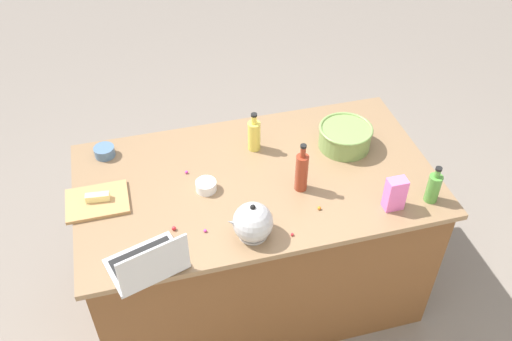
{
  "coord_description": "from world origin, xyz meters",
  "views": [
    {
      "loc": [
        0.52,
        1.96,
        2.77
      ],
      "look_at": [
        0.0,
        0.0,
        0.95
      ],
      "focal_mm": 39.05,
      "sensor_mm": 36.0,
      "label": 1
    }
  ],
  "objects_px": {
    "laptop": "(149,264)",
    "ramekin_medium": "(206,186)",
    "cutting_board": "(97,201)",
    "ramekin_small": "(105,152)",
    "butter_stick_left": "(97,197)",
    "candy_bag": "(395,194)",
    "bottle_soy": "(302,171)",
    "bottle_oil": "(254,135)",
    "kettle": "(253,222)",
    "bottle_olive": "(434,187)",
    "mixing_bowl_large": "(345,136)"
  },
  "relations": [
    {
      "from": "kettle",
      "to": "cutting_board",
      "type": "relative_size",
      "value": 0.74
    },
    {
      "from": "kettle",
      "to": "ramekin_medium",
      "type": "xyz_separation_m",
      "value": [
        0.14,
        -0.34,
        -0.05
      ]
    },
    {
      "from": "ramekin_small",
      "to": "bottle_oil",
      "type": "bearing_deg",
      "value": 169.54
    },
    {
      "from": "butter_stick_left",
      "to": "candy_bag",
      "type": "xyz_separation_m",
      "value": [
        -1.33,
        0.38,
        0.05
      ]
    },
    {
      "from": "laptop",
      "to": "candy_bag",
      "type": "relative_size",
      "value": 2.12
    },
    {
      "from": "bottle_soy",
      "to": "ramekin_medium",
      "type": "xyz_separation_m",
      "value": [
        0.44,
        -0.11,
        -0.08
      ]
    },
    {
      "from": "butter_stick_left",
      "to": "bottle_oil",
      "type": "bearing_deg",
      "value": -166.04
    },
    {
      "from": "ramekin_small",
      "to": "ramekin_medium",
      "type": "relative_size",
      "value": 1.04
    },
    {
      "from": "bottle_oil",
      "to": "butter_stick_left",
      "type": "bearing_deg",
      "value": 13.96
    },
    {
      "from": "kettle",
      "to": "ramekin_small",
      "type": "relative_size",
      "value": 2.03
    },
    {
      "from": "bottle_olive",
      "to": "kettle",
      "type": "relative_size",
      "value": 0.94
    },
    {
      "from": "bottle_oil",
      "to": "butter_stick_left",
      "type": "height_order",
      "value": "bottle_oil"
    },
    {
      "from": "laptop",
      "to": "bottle_olive",
      "type": "relative_size",
      "value": 1.79
    },
    {
      "from": "laptop",
      "to": "ramekin_medium",
      "type": "distance_m",
      "value": 0.53
    },
    {
      "from": "ramekin_small",
      "to": "candy_bag",
      "type": "xyz_separation_m",
      "value": [
        -1.28,
        0.72,
        0.06
      ]
    },
    {
      "from": "bottle_soy",
      "to": "ramekin_small",
      "type": "xyz_separation_m",
      "value": [
        0.9,
        -0.49,
        -0.08
      ]
    },
    {
      "from": "mixing_bowl_large",
      "to": "ramekin_medium",
      "type": "bearing_deg",
      "value": 10.51
    },
    {
      "from": "bottle_soy",
      "to": "bottle_olive",
      "type": "bearing_deg",
      "value": 157.84
    },
    {
      "from": "laptop",
      "to": "bottle_oil",
      "type": "distance_m",
      "value": 0.91
    },
    {
      "from": "bottle_soy",
      "to": "laptop",
      "type": "bearing_deg",
      "value": 22.47
    },
    {
      "from": "butter_stick_left",
      "to": "cutting_board",
      "type": "bearing_deg",
      "value": 0.0
    },
    {
      "from": "laptop",
      "to": "butter_stick_left",
      "type": "distance_m",
      "value": 0.5
    },
    {
      "from": "bottle_olive",
      "to": "ramekin_small",
      "type": "height_order",
      "value": "bottle_olive"
    },
    {
      "from": "butter_stick_left",
      "to": "ramekin_medium",
      "type": "relative_size",
      "value": 1.09
    },
    {
      "from": "cutting_board",
      "to": "ramekin_small",
      "type": "xyz_separation_m",
      "value": [
        -0.06,
        -0.34,
        0.02
      ]
    },
    {
      "from": "cutting_board",
      "to": "ramekin_medium",
      "type": "relative_size",
      "value": 2.88
    },
    {
      "from": "bottle_oil",
      "to": "kettle",
      "type": "xyz_separation_m",
      "value": [
        0.16,
        0.58,
        -0.01
      ]
    },
    {
      "from": "bottle_olive",
      "to": "bottle_oil",
      "type": "xyz_separation_m",
      "value": [
        0.71,
        -0.58,
        0.01
      ]
    },
    {
      "from": "bottle_olive",
      "to": "ramekin_medium",
      "type": "distance_m",
      "value": 1.07
    },
    {
      "from": "laptop",
      "to": "candy_bag",
      "type": "height_order",
      "value": "laptop"
    },
    {
      "from": "kettle",
      "to": "ramekin_medium",
      "type": "distance_m",
      "value": 0.37
    },
    {
      "from": "laptop",
      "to": "ramekin_small",
      "type": "xyz_separation_m",
      "value": [
        0.14,
        -0.81,
        -0.02
      ]
    },
    {
      "from": "bottle_soy",
      "to": "kettle",
      "type": "distance_m",
      "value": 0.38
    },
    {
      "from": "ramekin_small",
      "to": "candy_bag",
      "type": "distance_m",
      "value": 1.47
    },
    {
      "from": "bottle_olive",
      "to": "ramekin_medium",
      "type": "xyz_separation_m",
      "value": [
        1.01,
        -0.34,
        -0.06
      ]
    },
    {
      "from": "bottle_soy",
      "to": "bottle_oil",
      "type": "height_order",
      "value": "bottle_soy"
    },
    {
      "from": "cutting_board",
      "to": "bottle_soy",
      "type": "bearing_deg",
      "value": 171.13
    },
    {
      "from": "bottle_oil",
      "to": "cutting_board",
      "type": "relative_size",
      "value": 0.76
    },
    {
      "from": "laptop",
      "to": "bottle_oil",
      "type": "height_order",
      "value": "bottle_oil"
    },
    {
      "from": "bottle_olive",
      "to": "ramekin_medium",
      "type": "bearing_deg",
      "value": -18.47
    },
    {
      "from": "mixing_bowl_large",
      "to": "kettle",
      "type": "relative_size",
      "value": 1.31
    },
    {
      "from": "bottle_soy",
      "to": "ramekin_medium",
      "type": "distance_m",
      "value": 0.46
    },
    {
      "from": "bottle_oil",
      "to": "butter_stick_left",
      "type": "relative_size",
      "value": 2.02
    },
    {
      "from": "bottle_soy",
      "to": "candy_bag",
      "type": "relative_size",
      "value": 1.58
    },
    {
      "from": "mixing_bowl_large",
      "to": "ramekin_small",
      "type": "distance_m",
      "value": 1.25
    },
    {
      "from": "laptop",
      "to": "kettle",
      "type": "relative_size",
      "value": 1.69
    },
    {
      "from": "laptop",
      "to": "bottle_soy",
      "type": "distance_m",
      "value": 0.83
    },
    {
      "from": "mixing_bowl_large",
      "to": "bottle_soy",
      "type": "distance_m",
      "value": 0.41
    },
    {
      "from": "bottle_olive",
      "to": "candy_bag",
      "type": "bearing_deg",
      "value": -0.41
    },
    {
      "from": "bottle_oil",
      "to": "candy_bag",
      "type": "bearing_deg",
      "value": 131.53
    }
  ]
}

